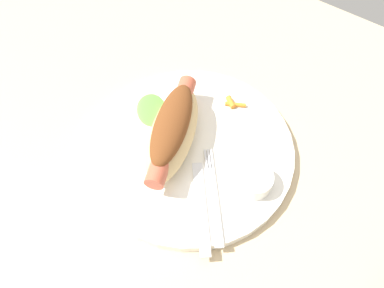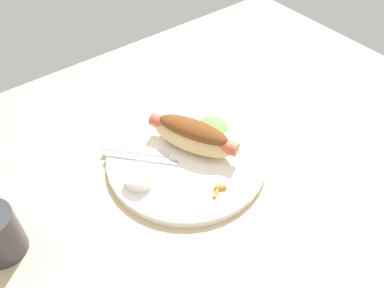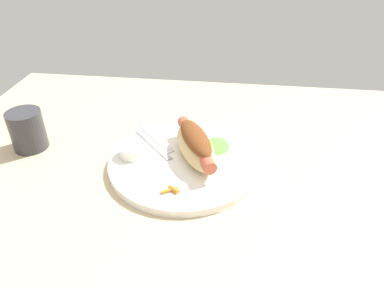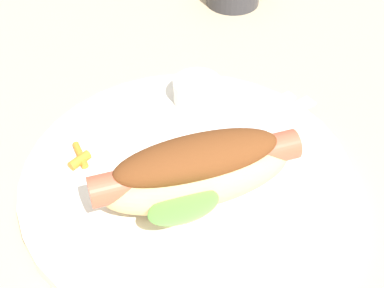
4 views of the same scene
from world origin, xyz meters
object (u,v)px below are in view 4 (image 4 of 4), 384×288
hot_dog (197,170)px  plate (188,180)px  knife (264,125)px  carrot_garnish (80,158)px  fork (243,121)px  sauce_ramekin (197,91)px

hot_dog → plate: bearing=-90.9°
hot_dog → knife: (9.69, -5.90, -3.03)cm
knife → carrot_garnish: (-6.65, 17.26, 0.22)cm
fork → hot_dog: bearing=27.5°
sauce_ramekin → carrot_garnish: 14.42cm
knife → sauce_ramekin: bearing=-68.8°
sauce_ramekin → knife: (-3.60, -7.14, -1.02)cm
sauce_ramekin → knife: size_ratio=0.38×
sauce_ramekin → knife: sauce_ramekin is taller
knife → hot_dog: bearing=16.6°
carrot_garnish → sauce_ramekin: bearing=-44.6°
hot_dog → carrot_garnish: hot_dog is taller
sauce_ramekin → carrot_garnish: (-10.25, 10.11, -0.81)cm
sauce_ramekin → fork: size_ratio=0.44×
fork → carrot_garnish: size_ratio=3.25×
knife → carrot_garnish: carrot_garnish is taller
hot_dog → sauce_ramekin: size_ratio=3.57×
knife → plate: bearing=4.3°
sauce_ramekin → knife: 8.06cm
carrot_garnish → hot_dog: bearing=-104.9°
fork → knife: same height
sauce_ramekin → carrot_garnish: sauce_ramekin is taller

